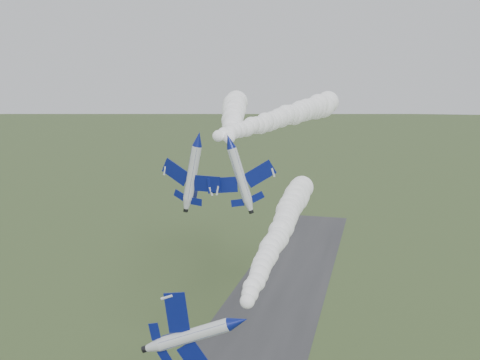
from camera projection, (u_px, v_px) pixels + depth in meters
The scene contains 6 objects.
jet_lead at pixel (238, 322), 58.21m from camera, with size 4.33×13.04×10.06m.
smoke_trail_jet_lead at pixel (282, 227), 92.05m from camera, with size 5.25×64.44×5.25m, color white, non-canonical shape.
jet_pair_left at pixel (198, 139), 78.28m from camera, with size 10.46×12.50×3.68m.
smoke_trail_jet_pair_left at pixel (283, 117), 103.08m from camera, with size 5.08×52.61×5.08m, color white, non-canonical shape.
jet_pair_right at pixel (229, 141), 77.37m from camera, with size 9.99×12.14×3.89m.
smoke_trail_jet_pair_right at pixel (233, 116), 107.50m from camera, with size 5.53×56.51×5.53m, color white, non-canonical shape.
Camera 1 is at (24.01, -55.98, 53.66)m, focal length 40.00 mm.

